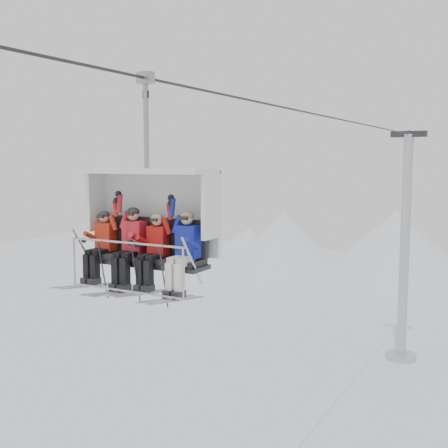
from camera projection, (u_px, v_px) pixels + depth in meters
The scene contains 8 objects.
ridgeline at pixel (429, 259), 51.48m from camera, with size 72.00×21.00×7.00m.
lift_tower_right at pixel (404, 263), 32.93m from camera, with size 2.00×1.80×13.48m.
haul_cable at pixel (224, 95), 12.92m from camera, with size 0.06×0.06×50.00m, color #2B2B30.
chairlift_carrier at pixel (152, 216), 10.71m from camera, with size 2.70×1.17×3.98m.
skier_far_left at pixel (102, 244), 10.96m from camera, with size 0.37×1.69×1.50m.
skier_center_left at pixel (131, 244), 10.63m from camera, with size 0.42×1.69×1.65m.
skier_center_right at pixel (154, 248), 10.36m from camera, with size 0.37×1.69×1.50m.
skier_far_right at pixel (185, 249), 10.05m from camera, with size 0.40×1.69×1.61m.
Camera 1 is at (6.34, -11.55, 11.79)m, focal length 45.00 mm.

